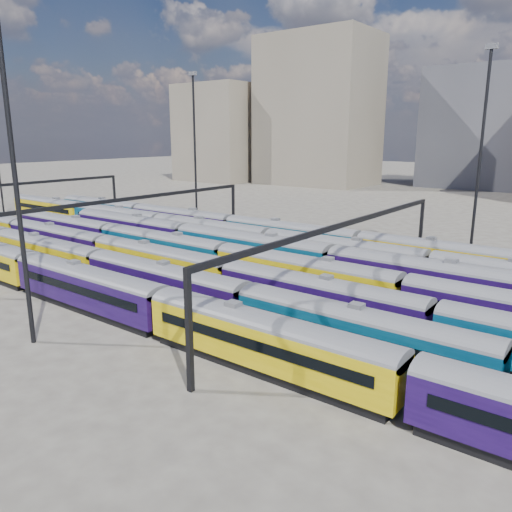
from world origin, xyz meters
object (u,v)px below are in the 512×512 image
Objects in this scene: rake_0 at (410,379)px; mast_2 at (13,158)px; rake_2 at (104,247)px; rake_1 at (99,264)px.

mast_2 is at bearing -165.45° from rake_0.
rake_1 is at bearing -39.40° from rake_2.
rake_2 is 24.93m from mast_2.
mast_2 is (8.10, -12.00, 11.45)m from rake_1.
rake_1 is at bearing 171.89° from rake_0.
rake_1 is at bearing 124.03° from mast_2.
rake_1 is 4.58× the size of mast_2.
rake_0 is at bearing 14.55° from mast_2.
rake_2 is at bearing 129.85° from mast_2.
rake_1 is 18.46m from mast_2.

